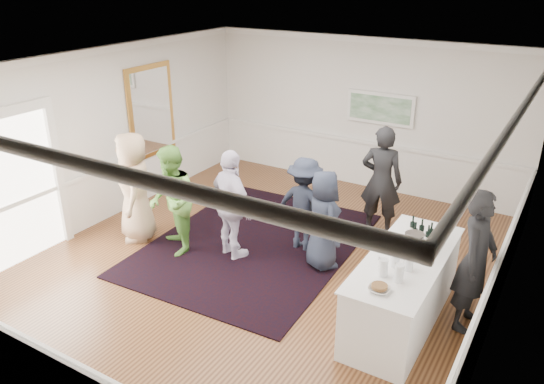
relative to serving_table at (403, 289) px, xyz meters
The scene contains 23 objects.
floor 2.49m from the serving_table, behind, with size 8.00×8.00×0.00m, color brown.
ceiling 3.64m from the serving_table, behind, with size 7.00×8.00×0.02m, color white.
wall_left 6.02m from the serving_table, behind, with size 0.02×8.00×3.20m, color white.
wall_right 1.58m from the serving_table, 18.06° to the left, with size 0.02×8.00×3.20m, color white.
wall_back 5.10m from the serving_table, 119.00° to the left, with size 7.00×0.02×3.20m, color white.
wall_front 4.51m from the serving_table, 123.50° to the right, with size 7.00×0.02×3.20m, color white.
wainscoting 2.44m from the serving_table, behind, with size 7.00×8.00×1.00m, color white, non-canonical shape.
mirror 6.23m from the serving_table, 164.25° to the left, with size 0.05×1.25×1.85m.
doorway 6.13m from the serving_table, 165.22° to the right, with size 0.10×1.78×2.56m.
landscape_painting 4.92m from the serving_table, 115.09° to the left, with size 1.44×0.06×0.66m.
area_rug 3.04m from the serving_table, 164.49° to the left, with size 3.23×4.24×0.02m, color black.
serving_table is the anchor object (origin of this frame).
bartender 1.00m from the serving_table, 26.56° to the left, with size 0.72×0.47×1.97m, color black.
guest_tan 4.82m from the serving_table, behind, with size 0.95×0.62×1.95m, color tan.
guest_green 3.94m from the serving_table, behind, with size 0.90×0.70×1.86m, color #65A642.
guest_lilac 3.02m from the serving_table, behind, with size 1.09×0.45×1.86m, color silver.
guest_dark_a 2.41m from the serving_table, 151.42° to the left, with size 1.05×0.61×1.63m, color #202636.
guest_dark_b 2.71m from the serving_table, 117.17° to the left, with size 0.73×0.48×2.00m, color black.
guest_navy 1.78m from the serving_table, 153.76° to the left, with size 0.80×0.52×1.63m, color #202636.
wine_bottles 0.85m from the serving_table, 88.19° to the left, with size 0.35×0.25×0.31m.
juice_pitchers 0.71m from the serving_table, 93.31° to the right, with size 0.34×0.69×0.24m.
ice_bucket 0.65m from the serving_table, 86.57° to the left, with size 0.26×0.26×0.24m, color silver.
nut_bowl 1.07m from the serving_table, 92.18° to the right, with size 0.26×0.26×0.08m.
Camera 1 is at (3.99, -6.41, 4.49)m, focal length 35.00 mm.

